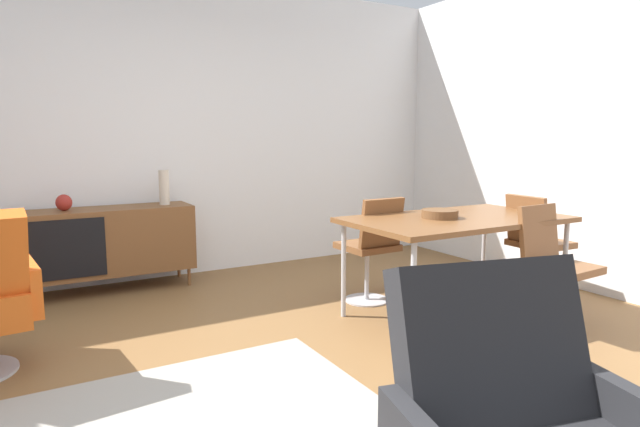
{
  "coord_description": "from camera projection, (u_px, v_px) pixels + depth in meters",
  "views": [
    {
      "loc": [
        -1.06,
        -2.45,
        1.31
      ],
      "look_at": [
        0.49,
        0.23,
        0.87
      ],
      "focal_mm": 29.66,
      "sensor_mm": 36.0,
      "label": 1
    }
  ],
  "objects": [
    {
      "name": "sideboard",
      "position": [
        95.0,
        242.0,
        4.46
      ],
      "size": [
        1.6,
        0.45,
        0.72
      ],
      "color": "brown",
      "rests_on": "ground_plane"
    },
    {
      "name": "dining_table",
      "position": [
        456.0,
        223.0,
        3.84
      ],
      "size": [
        1.6,
        0.9,
        0.74
      ],
      "color": "brown",
      "rests_on": "ground_plane"
    },
    {
      "name": "vase_cobalt",
      "position": [
        64.0,
        203.0,
        4.31
      ],
      "size": [
        0.13,
        0.13,
        0.13
      ],
      "color": "maroon",
      "rests_on": "sideboard"
    },
    {
      "name": "dining_chair_front_right",
      "position": [
        553.0,
        264.0,
        3.56
      ],
      "size": [
        0.42,
        0.45,
        0.86
      ],
      "color": "brown",
      "rests_on": "ground_plane"
    },
    {
      "name": "wall_right",
      "position": [
        630.0,
        127.0,
        4.19
      ],
      "size": [
        0.12,
        5.6,
        2.8
      ],
      "primitive_type": "cube",
      "color": "white",
      "rests_on": "ground_plane"
    },
    {
      "name": "wooden_bowl_on_table",
      "position": [
        440.0,
        214.0,
        3.79
      ],
      "size": [
        0.26,
        0.26,
        0.06
      ],
      "primitive_type": "cylinder",
      "color": "brown",
      "rests_on": "dining_table"
    },
    {
      "name": "dining_chair_far_end",
      "position": [
        535.0,
        242.0,
        4.31
      ],
      "size": [
        0.44,
        0.42,
        0.86
      ],
      "color": "brown",
      "rests_on": "ground_plane"
    },
    {
      "name": "wall_back",
      "position": [
        145.0,
        128.0,
        4.84
      ],
      "size": [
        6.8,
        0.12,
        2.8
      ],
      "primitive_type": "cube",
      "color": "white",
      "rests_on": "ground_plane"
    },
    {
      "name": "ground_plane",
      "position": [
        263.0,
        386.0,
        2.81
      ],
      "size": [
        8.32,
        8.32,
        0.0
      ],
      "primitive_type": "plane",
      "color": "brown"
    },
    {
      "name": "vase_sculptural_dark",
      "position": [
        164.0,
        187.0,
        4.7
      ],
      "size": [
        0.09,
        0.09,
        0.31
      ],
      "color": "beige",
      "rests_on": "sideboard"
    },
    {
      "name": "dining_chair_back_left",
      "position": [
        372.0,
        245.0,
        4.18
      ],
      "size": [
        0.41,
        0.44,
        0.86
      ],
      "color": "brown",
      "rests_on": "ground_plane"
    }
  ]
}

